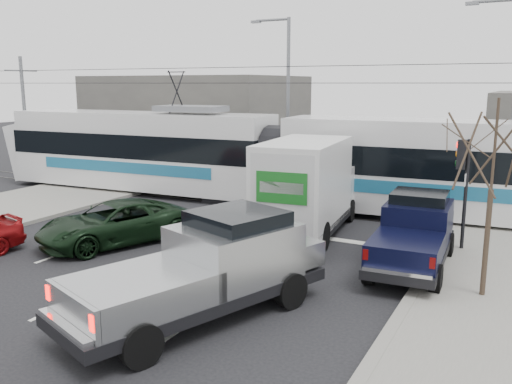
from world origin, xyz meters
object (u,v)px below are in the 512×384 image
at_px(box_truck, 308,188).
at_px(green_car, 114,223).
at_px(traffic_signal, 463,170).
at_px(navy_pickup, 415,232).
at_px(street_lamp_near, 511,92).
at_px(tram, 278,158).
at_px(silver_pickup, 210,266).
at_px(bare_tree, 494,154).
at_px(street_lamp_far, 285,90).

bearing_deg(box_truck, green_car, -147.82).
bearing_deg(traffic_signal, navy_pickup, -114.12).
xyz_separation_m(traffic_signal, street_lamp_near, (0.84, 7.50, 2.37)).
bearing_deg(navy_pickup, tram, 137.77).
relative_size(street_lamp_near, navy_pickup, 1.69).
distance_m(street_lamp_near, silver_pickup, 16.85).
bearing_deg(street_lamp_near, silver_pickup, -109.43).
xyz_separation_m(bare_tree, box_truck, (-6.39, 3.78, -2.06)).
xyz_separation_m(traffic_signal, silver_pickup, (-4.61, -7.96, -1.54)).
xyz_separation_m(traffic_signal, tram, (-8.40, 3.85, -0.60)).
xyz_separation_m(traffic_signal, navy_pickup, (-0.99, -2.21, -1.65)).
relative_size(navy_pickup, green_car, 1.01).
relative_size(street_lamp_far, navy_pickup, 1.69).
height_order(bare_tree, box_truck, bare_tree).
xyz_separation_m(street_lamp_near, tram, (-9.24, -3.65, -2.97)).
height_order(street_lamp_near, silver_pickup, street_lamp_near).
height_order(traffic_signal, silver_pickup, traffic_signal).
xyz_separation_m(traffic_signal, box_truck, (-5.26, -0.22, -1.00)).
distance_m(traffic_signal, navy_pickup, 2.93).
relative_size(traffic_signal, street_lamp_near, 0.40).
bearing_deg(box_truck, traffic_signal, -3.44).
bearing_deg(street_lamp_far, silver_pickup, -70.90).
bearing_deg(street_lamp_near, box_truck, -128.33).
relative_size(street_lamp_far, silver_pickup, 1.28).
xyz_separation_m(box_truck, navy_pickup, (4.27, -1.99, -0.65)).
relative_size(street_lamp_near, green_car, 1.71).
bearing_deg(bare_tree, navy_pickup, 139.81).
bearing_deg(street_lamp_near, street_lamp_far, 170.13).
height_order(silver_pickup, green_car, silver_pickup).
bearing_deg(street_lamp_near, tram, -158.43).
distance_m(street_lamp_near, tram, 10.37).
distance_m(traffic_signal, street_lamp_near, 7.91).
bearing_deg(street_lamp_far, traffic_signal, -41.72).
relative_size(street_lamp_near, tram, 0.30).
xyz_separation_m(street_lamp_far, navy_pickup, (9.67, -11.71, -4.03)).
bearing_deg(navy_pickup, bare_tree, -43.14).
bearing_deg(bare_tree, tram, 140.51).
distance_m(street_lamp_far, green_car, 14.66).
distance_m(street_lamp_near, box_truck, 10.40).
height_order(street_lamp_near, navy_pickup, street_lamp_near).
distance_m(tram, silver_pickup, 12.44).
height_order(box_truck, navy_pickup, box_truck).
bearing_deg(box_truck, silver_pickup, -91.01).
bearing_deg(box_truck, bare_tree, -36.42).
relative_size(bare_tree, traffic_signal, 1.39).
distance_m(traffic_signal, box_truck, 5.36).
relative_size(traffic_signal, green_car, 0.69).
relative_size(box_truck, green_car, 1.38).
relative_size(street_lamp_far, green_car, 1.71).
xyz_separation_m(traffic_signal, green_car, (-10.73, -4.49, -2.01)).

